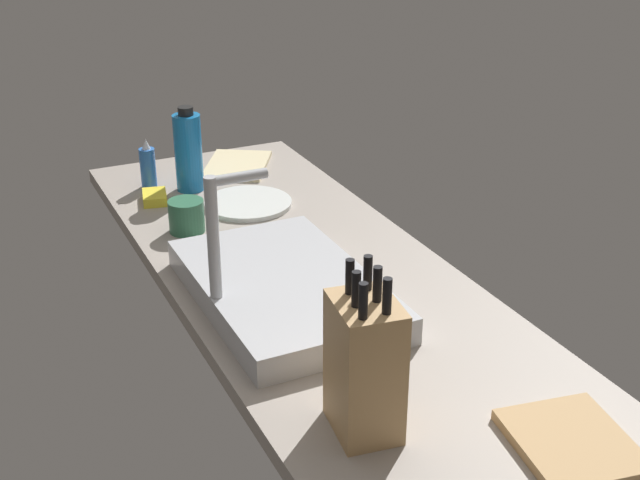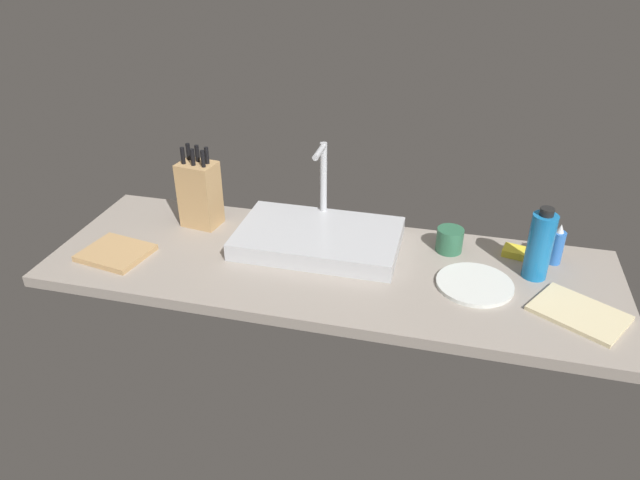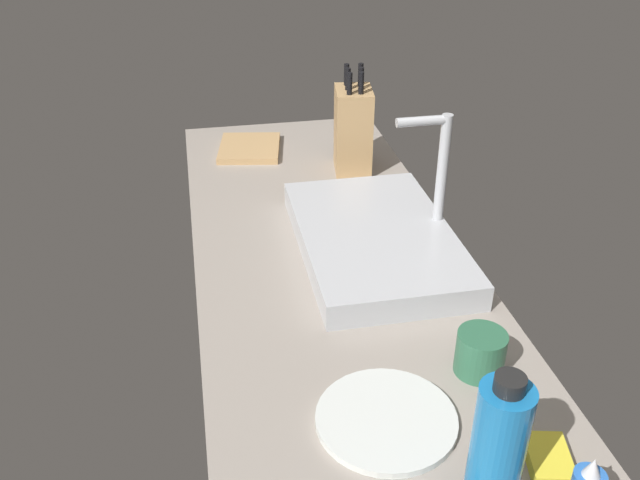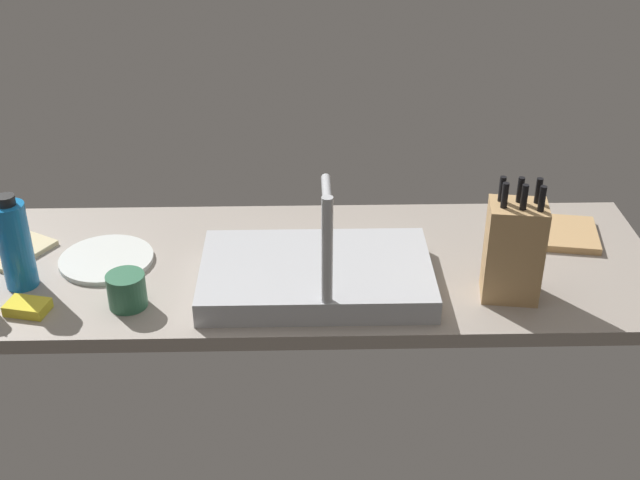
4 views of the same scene
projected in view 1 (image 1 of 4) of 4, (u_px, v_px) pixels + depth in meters
countertop_slab at (316, 286)px, 182.42cm from camera, size 176.83×59.73×3.50cm
sink_basin at (284, 289)px, 171.65cm from camera, size 52.65×32.71×5.66cm
faucet at (219, 241)px, 158.63cm from camera, size 5.50×12.19×30.16cm
knife_block at (365, 366)px, 130.54cm from camera, size 13.59×11.17×28.47cm
cutting_board at (572, 443)px, 130.67cm from camera, size 22.71×20.45×1.80cm
soap_bottle at (148, 166)px, 227.84cm from camera, size 4.22×4.22×13.63cm
water_bottle at (188, 152)px, 224.19cm from camera, size 7.34×7.34×22.86cm
dinner_plate at (248, 203)px, 218.28cm from camera, size 22.52×22.52×1.20cm
dish_towel at (237, 165)px, 244.02cm from camera, size 28.70×26.38×1.20cm
coffee_mug at (186, 216)px, 202.42cm from camera, size 8.54×8.54×7.86cm
dish_sponge at (155, 197)px, 220.41cm from camera, size 10.12×7.87×2.40cm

